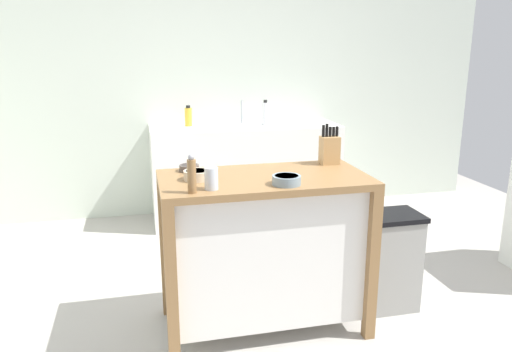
% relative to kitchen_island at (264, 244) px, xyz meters
% --- Properties ---
extents(ground_plane, '(6.49, 6.49, 0.00)m').
position_rel_kitchen_island_xyz_m(ground_plane, '(0.11, 0.03, -0.52)').
color(ground_plane, '#ADA8A0').
rests_on(ground_plane, ground).
extents(wall_back, '(5.49, 0.10, 2.60)m').
position_rel_kitchen_island_xyz_m(wall_back, '(0.11, 2.28, 0.78)').
color(wall_back, silver).
rests_on(wall_back, ground).
extents(kitchen_island, '(1.17, 0.60, 0.93)m').
position_rel_kitchen_island_xyz_m(kitchen_island, '(0.00, 0.00, 0.00)').
color(kitchen_island, olive).
rests_on(kitchen_island, ground).
extents(knife_block, '(0.11, 0.09, 0.25)m').
position_rel_kitchen_island_xyz_m(knife_block, '(0.46, 0.20, 0.50)').
color(knife_block, tan).
rests_on(knife_block, kitchen_island).
extents(bowl_ceramic_wide, '(0.15, 0.15, 0.05)m').
position_rel_kitchen_island_xyz_m(bowl_ceramic_wide, '(0.07, -0.19, 0.44)').
color(bowl_ceramic_wide, gray).
rests_on(bowl_ceramic_wide, kitchen_island).
extents(bowl_ceramic_small, '(0.11, 0.11, 0.04)m').
position_rel_kitchen_island_xyz_m(bowl_ceramic_small, '(-0.40, 0.22, 0.43)').
color(bowl_ceramic_small, '#564C47').
rests_on(bowl_ceramic_small, kitchen_island).
extents(bowl_stoneware_deep, '(0.15, 0.15, 0.05)m').
position_rel_kitchen_island_xyz_m(bowl_stoneware_deep, '(-0.37, 0.01, 0.44)').
color(bowl_stoneware_deep, beige).
rests_on(bowl_stoneware_deep, kitchen_island).
extents(drinking_cup, '(0.07, 0.07, 0.11)m').
position_rel_kitchen_island_xyz_m(drinking_cup, '(-0.33, -0.19, 0.47)').
color(drinking_cup, silver).
rests_on(drinking_cup, kitchen_island).
extents(pepper_grinder, '(0.04, 0.04, 0.20)m').
position_rel_kitchen_island_xyz_m(pepper_grinder, '(-0.43, -0.23, 0.50)').
color(pepper_grinder, olive).
rests_on(pepper_grinder, kitchen_island).
extents(trash_bin, '(0.36, 0.28, 0.63)m').
position_rel_kitchen_island_xyz_m(trash_bin, '(0.82, 0.03, -0.20)').
color(trash_bin, gray).
rests_on(trash_bin, ground).
extents(sink_counter, '(1.76, 0.60, 0.90)m').
position_rel_kitchen_island_xyz_m(sink_counter, '(0.31, 1.93, -0.06)').
color(sink_counter, white).
rests_on(sink_counter, ground).
extents(sink_faucet, '(0.02, 0.02, 0.22)m').
position_rel_kitchen_island_xyz_m(sink_faucet, '(0.31, 2.07, 0.50)').
color(sink_faucet, '#B7BCC1').
rests_on(sink_faucet, sink_counter).
extents(bottle_hand_soap, '(0.07, 0.07, 0.19)m').
position_rel_kitchen_island_xyz_m(bottle_hand_soap, '(-0.21, 2.01, 0.47)').
color(bottle_hand_soap, yellow).
rests_on(bottle_hand_soap, sink_counter).
extents(bottle_dish_soap, '(0.06, 0.06, 0.23)m').
position_rel_kitchen_island_xyz_m(bottle_dish_soap, '(0.50, 1.93, 0.50)').
color(bottle_dish_soap, white).
rests_on(bottle_dish_soap, sink_counter).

